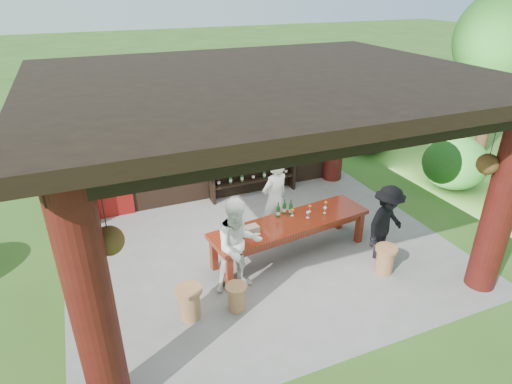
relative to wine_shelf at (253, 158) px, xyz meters
name	(u,v)px	position (x,y,z in m)	size (l,w,h in m)	color
ground	(264,252)	(-0.78, -2.45, -0.98)	(90.00, 90.00, 0.00)	#2D5119
pavilion	(255,144)	(-0.80, -2.02, 1.15)	(7.50, 6.00, 3.60)	slate
wine_shelf	(253,158)	(0.00, 0.00, 0.00)	(2.21, 0.34, 1.94)	black
tasting_table	(291,227)	(-0.34, -2.73, -0.35)	(3.29, 1.22, 0.75)	#5F180D
stool_near_left	(237,297)	(-1.86, -3.80, -0.73)	(0.36, 0.36, 0.47)	#95623B
stool_near_right	(385,259)	(1.01, -3.90, -0.70)	(0.41, 0.41, 0.53)	#95623B
stool_far_left	(189,302)	(-2.61, -3.67, -0.68)	(0.43, 0.43, 0.56)	#95623B
host	(275,199)	(-0.36, -2.02, -0.09)	(0.65, 0.42, 1.77)	white
guest_woman	(238,246)	(-1.62, -3.28, -0.12)	(0.84, 0.65, 1.73)	white
guest_man	(386,224)	(1.25, -3.52, -0.21)	(0.99, 0.57, 1.54)	black
table_bottles	(284,208)	(-0.35, -2.44, -0.07)	(0.35, 0.15, 0.31)	#194C1E
table_glasses	(312,210)	(0.19, -2.60, -0.15)	(0.83, 0.29, 0.15)	silver
napkin_basket	(251,230)	(-1.20, -2.82, -0.16)	(0.26, 0.18, 0.14)	#BF6672
shrubs	(331,196)	(1.16, -1.74, -0.43)	(14.40, 8.31, 1.36)	#194C14
trees	(356,56)	(2.18, -0.73, 2.39)	(20.93, 9.99, 4.80)	#3F2819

